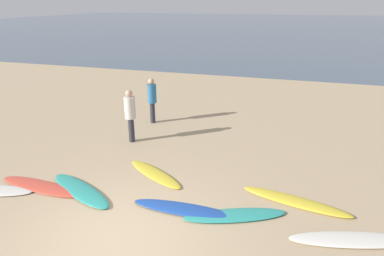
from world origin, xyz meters
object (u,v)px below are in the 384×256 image
(person_1, at_px, (130,112))
(surfboard_1, at_px, (41,186))
(surfboard_2, at_px, (80,190))
(surfboard_5, at_px, (235,215))
(person_0, at_px, (152,97))
(surfboard_6, at_px, (295,201))
(surfboard_7, at_px, (354,240))
(surfboard_4, at_px, (185,209))
(surfboard_3, at_px, (155,174))

(person_1, bearing_deg, surfboard_1, 96.88)
(surfboard_2, height_order, surfboard_5, surfboard_2)
(surfboard_1, bearing_deg, person_0, 86.49)
(surfboard_6, relative_size, person_0, 1.46)
(surfboard_5, distance_m, surfboard_7, 2.32)
(surfboard_2, height_order, surfboard_4, surfboard_2)
(surfboard_1, relative_size, person_0, 1.42)
(surfboard_4, height_order, person_0, person_0)
(surfboard_5, xyz_separation_m, person_0, (-4.02, 4.95, 0.96))
(surfboard_1, xyz_separation_m, person_0, (0.75, 5.18, 0.96))
(surfboard_7, relative_size, person_1, 1.43)
(surfboard_3, bearing_deg, person_1, 161.12)
(surfboard_1, relative_size, surfboard_5, 1.08)
(surfboard_4, relative_size, person_0, 1.43)
(surfboard_4, distance_m, surfboard_6, 2.51)
(surfboard_5, bearing_deg, person_0, 106.04)
(surfboard_7, xyz_separation_m, person_1, (-6.27, 3.17, 0.98))
(surfboard_5, height_order, person_0, person_0)
(surfboard_3, distance_m, surfboard_6, 3.59)
(surfboard_6, bearing_deg, surfboard_5, -130.70)
(surfboard_7, xyz_separation_m, person_0, (-6.34, 5.05, 0.95))
(person_1, bearing_deg, surfboard_2, 114.72)
(surfboard_1, distance_m, person_1, 3.55)
(surfboard_4, height_order, surfboard_7, surfboard_4)
(surfboard_1, bearing_deg, surfboard_4, 6.62)
(surfboard_3, height_order, surfboard_6, surfboard_6)
(surfboard_6, bearing_deg, surfboard_7, -30.40)
(surfboard_4, distance_m, surfboard_5, 1.07)
(surfboard_7, bearing_deg, person_0, 126.02)
(surfboard_1, distance_m, surfboard_6, 6.11)
(surfboard_2, bearing_deg, surfboard_1, -147.34)
(surfboard_6, relative_size, surfboard_7, 1.00)
(surfboard_1, bearing_deg, surfboard_6, 15.64)
(surfboard_3, height_order, surfboard_7, surfboard_7)
(surfboard_4, bearing_deg, person_0, 119.30)
(surfboard_1, height_order, person_1, person_1)
(surfboard_1, relative_size, surfboard_2, 1.06)
(surfboard_4, relative_size, person_1, 1.40)
(surfboard_4, xyz_separation_m, person_1, (-2.89, 3.19, 0.98))
(surfboard_1, height_order, surfboard_6, surfboard_6)
(surfboard_7, bearing_deg, surfboard_3, 149.04)
(surfboard_2, relative_size, surfboard_7, 0.91)
(surfboard_1, distance_m, surfboard_2, 1.05)
(surfboard_5, height_order, surfboard_7, surfboard_7)
(person_0, bearing_deg, person_1, -21.81)
(surfboard_5, bearing_deg, surfboard_4, 163.28)
(surfboard_7, bearing_deg, person_1, 137.70)
(surfboard_2, distance_m, surfboard_4, 2.68)
(surfboard_4, xyz_separation_m, person_0, (-2.96, 5.06, 0.95))
(surfboard_4, bearing_deg, surfboard_6, 23.29)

